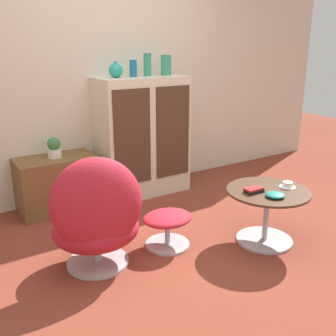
{
  "coord_description": "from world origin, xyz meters",
  "views": [
    {
      "loc": [
        -1.62,
        -2.14,
        1.57
      ],
      "look_at": [
        0.1,
        0.54,
        0.55
      ],
      "focal_mm": 42.0,
      "sensor_mm": 36.0,
      "label": 1
    }
  ],
  "objects_px": {
    "tv_console": "(57,184)",
    "teacup": "(288,185)",
    "book_stack": "(254,190)",
    "egg_chair": "(96,217)",
    "vase_inner_right": "(147,65)",
    "vase_rightmost": "(166,65)",
    "ottoman": "(167,223)",
    "vase_leftmost": "(116,70)",
    "coffee_table": "(267,209)",
    "potted_plant": "(54,148)",
    "vase_inner_left": "(133,68)",
    "sideboard": "(142,136)",
    "bowl": "(275,195)"
  },
  "relations": [
    {
      "from": "tv_console",
      "to": "coffee_table",
      "type": "height_order",
      "value": "tv_console"
    },
    {
      "from": "sideboard",
      "to": "bowl",
      "type": "relative_size",
      "value": 8.54
    },
    {
      "from": "ottoman",
      "to": "sideboard",
      "type": "bearing_deg",
      "value": 69.75
    },
    {
      "from": "egg_chair",
      "to": "vase_inner_left",
      "type": "relative_size",
      "value": 5.28
    },
    {
      "from": "coffee_table",
      "to": "potted_plant",
      "type": "xyz_separation_m",
      "value": [
        -1.22,
        1.57,
        0.34
      ]
    },
    {
      "from": "coffee_table",
      "to": "book_stack",
      "type": "bearing_deg",
      "value": 166.91
    },
    {
      "from": "ottoman",
      "to": "potted_plant",
      "type": "distance_m",
      "value": 1.37
    },
    {
      "from": "ottoman",
      "to": "vase_rightmost",
      "type": "height_order",
      "value": "vase_rightmost"
    },
    {
      "from": "ottoman",
      "to": "vase_inner_right",
      "type": "relative_size",
      "value": 1.79
    },
    {
      "from": "tv_console",
      "to": "book_stack",
      "type": "xyz_separation_m",
      "value": [
        1.09,
        -1.54,
        0.2
      ]
    },
    {
      "from": "egg_chair",
      "to": "tv_console",
      "type": "bearing_deg",
      "value": 85.64
    },
    {
      "from": "vase_inner_left",
      "to": "vase_inner_right",
      "type": "relative_size",
      "value": 0.72
    },
    {
      "from": "vase_leftmost",
      "to": "book_stack",
      "type": "distance_m",
      "value": 1.79
    },
    {
      "from": "teacup",
      "to": "vase_inner_right",
      "type": "bearing_deg",
      "value": 103.54
    },
    {
      "from": "egg_chair",
      "to": "coffee_table",
      "type": "distance_m",
      "value": 1.37
    },
    {
      "from": "tv_console",
      "to": "bowl",
      "type": "bearing_deg",
      "value": -55.87
    },
    {
      "from": "vase_leftmost",
      "to": "egg_chair",
      "type": "bearing_deg",
      "value": -122.57
    },
    {
      "from": "vase_leftmost",
      "to": "vase_inner_left",
      "type": "xyz_separation_m",
      "value": [
        0.19,
        0.0,
        0.01
      ]
    },
    {
      "from": "vase_leftmost",
      "to": "potted_plant",
      "type": "relative_size",
      "value": 0.79
    },
    {
      "from": "vase_inner_right",
      "to": "vase_leftmost",
      "type": "bearing_deg",
      "value": 180.0
    },
    {
      "from": "tv_console",
      "to": "teacup",
      "type": "distance_m",
      "value": 2.14
    },
    {
      "from": "vase_inner_right",
      "to": "coffee_table",
      "type": "bearing_deg",
      "value": -82.47
    },
    {
      "from": "tv_console",
      "to": "teacup",
      "type": "bearing_deg",
      "value": -49.02
    },
    {
      "from": "vase_inner_left",
      "to": "teacup",
      "type": "distance_m",
      "value": 1.88
    },
    {
      "from": "vase_rightmost",
      "to": "book_stack",
      "type": "xyz_separation_m",
      "value": [
        -0.15,
        -1.51,
        -0.88
      ]
    },
    {
      "from": "ottoman",
      "to": "teacup",
      "type": "bearing_deg",
      "value": -24.76
    },
    {
      "from": "vase_rightmost",
      "to": "book_stack",
      "type": "distance_m",
      "value": 1.76
    },
    {
      "from": "vase_rightmost",
      "to": "bowl",
      "type": "xyz_separation_m",
      "value": [
        -0.09,
        -1.68,
        -0.88
      ]
    },
    {
      "from": "vase_inner_right",
      "to": "book_stack",
      "type": "bearing_deg",
      "value": -87.17
    },
    {
      "from": "ottoman",
      "to": "egg_chair",
      "type": "bearing_deg",
      "value": -179.41
    },
    {
      "from": "book_stack",
      "to": "vase_inner_left",
      "type": "bearing_deg",
      "value": 98.91
    },
    {
      "from": "egg_chair",
      "to": "potted_plant",
      "type": "height_order",
      "value": "egg_chair"
    },
    {
      "from": "vase_inner_left",
      "to": "book_stack",
      "type": "xyz_separation_m",
      "value": [
        0.24,
        -1.51,
        -0.86
      ]
    },
    {
      "from": "egg_chair",
      "to": "potted_plant",
      "type": "xyz_separation_m",
      "value": [
        0.1,
        1.2,
        0.22
      ]
    },
    {
      "from": "vase_inner_left",
      "to": "vase_leftmost",
      "type": "bearing_deg",
      "value": 180.0
    },
    {
      "from": "potted_plant",
      "to": "teacup",
      "type": "bearing_deg",
      "value": -49.12
    },
    {
      "from": "vase_leftmost",
      "to": "vase_inner_left",
      "type": "bearing_deg",
      "value": 0.0
    },
    {
      "from": "vase_inner_left",
      "to": "potted_plant",
      "type": "height_order",
      "value": "vase_inner_left"
    },
    {
      "from": "ottoman",
      "to": "potted_plant",
      "type": "height_order",
      "value": "potted_plant"
    },
    {
      "from": "coffee_table",
      "to": "teacup",
      "type": "relative_size",
      "value": 5.03
    },
    {
      "from": "ottoman",
      "to": "book_stack",
      "type": "distance_m",
      "value": 0.73
    },
    {
      "from": "sideboard",
      "to": "book_stack",
      "type": "xyz_separation_m",
      "value": [
        0.15,
        -1.51,
        -0.15
      ]
    },
    {
      "from": "tv_console",
      "to": "bowl",
      "type": "relative_size",
      "value": 5.05
    },
    {
      "from": "sideboard",
      "to": "coffee_table",
      "type": "relative_size",
      "value": 1.88
    },
    {
      "from": "sideboard",
      "to": "vase_rightmost",
      "type": "height_order",
      "value": "vase_rightmost"
    },
    {
      "from": "vase_rightmost",
      "to": "ottoman",
      "type": "bearing_deg",
      "value": -122.1
    },
    {
      "from": "egg_chair",
      "to": "teacup",
      "type": "relative_size",
      "value": 6.59
    },
    {
      "from": "coffee_table",
      "to": "ottoman",
      "type": "bearing_deg",
      "value": 152.55
    },
    {
      "from": "egg_chair",
      "to": "vase_inner_right",
      "type": "xyz_separation_m",
      "value": [
        1.11,
        1.18,
        0.95
      ]
    },
    {
      "from": "egg_chair",
      "to": "vase_leftmost",
      "type": "xyz_separation_m",
      "value": [
        0.75,
        1.18,
        0.91
      ]
    }
  ]
}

